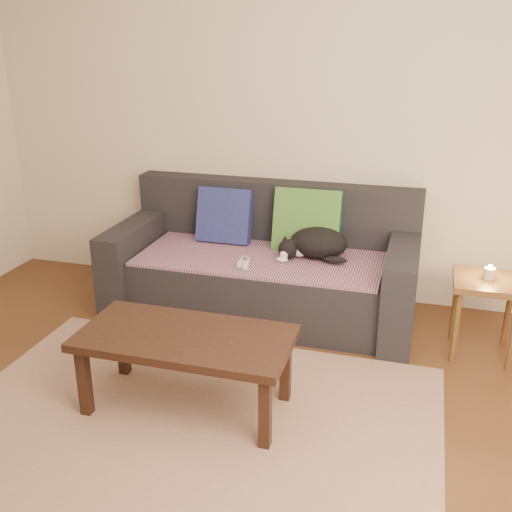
# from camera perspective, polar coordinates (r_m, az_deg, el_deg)

# --- Properties ---
(ground) EXTENTS (4.50, 4.50, 0.00)m
(ground) POSITION_cam_1_polar(r_m,az_deg,el_deg) (3.08, -7.43, -17.24)
(ground) COLOR brown
(ground) RESTS_ON ground
(back_wall) EXTENTS (4.50, 0.04, 2.60)m
(back_wall) POSITION_cam_1_polar(r_m,az_deg,el_deg) (4.38, 2.34, 12.88)
(back_wall) COLOR beige
(back_wall) RESTS_ON ground
(sofa) EXTENTS (2.10, 0.94, 0.87)m
(sofa) POSITION_cam_1_polar(r_m,az_deg,el_deg) (4.23, 0.75, -1.30)
(sofa) COLOR #232328
(sofa) RESTS_ON ground
(throw_blanket) EXTENTS (1.66, 0.74, 0.02)m
(throw_blanket) POSITION_cam_1_polar(r_m,az_deg,el_deg) (4.10, 0.41, -0.19)
(throw_blanket) COLOR #3D2545
(throw_blanket) RESTS_ON sofa
(cushion_navy) EXTENTS (0.40, 0.20, 0.41)m
(cushion_navy) POSITION_cam_1_polar(r_m,az_deg,el_deg) (4.37, -3.02, 3.87)
(cushion_navy) COLOR #11204A
(cushion_navy) RESTS_ON throw_blanket
(cushion_green) EXTENTS (0.47, 0.23, 0.48)m
(cushion_green) POSITION_cam_1_polar(r_m,az_deg,el_deg) (4.22, 4.90, 3.20)
(cushion_green) COLOR #0B473A
(cushion_green) RESTS_ON throw_blanket
(cat) EXTENTS (0.48, 0.35, 0.21)m
(cat) POSITION_cam_1_polar(r_m,az_deg,el_deg) (4.07, 5.72, 1.18)
(cat) COLOR black
(cat) RESTS_ON throw_blanket
(wii_remote_a) EXTENTS (0.06, 0.15, 0.03)m
(wii_remote_a) POSITION_cam_1_polar(r_m,az_deg,el_deg) (3.94, -0.93, -0.70)
(wii_remote_a) COLOR white
(wii_remote_a) RESTS_ON throw_blanket
(wii_remote_b) EXTENTS (0.05, 0.15, 0.03)m
(wii_remote_b) POSITION_cam_1_polar(r_m,az_deg,el_deg) (3.97, -1.33, -0.54)
(wii_remote_b) COLOR white
(wii_remote_b) RESTS_ON throw_blanket
(side_table) EXTENTS (0.40, 0.40, 0.50)m
(side_table) POSITION_cam_1_polar(r_m,az_deg,el_deg) (3.87, 21.11, -3.26)
(side_table) COLOR brown
(side_table) RESTS_ON ground
(candle) EXTENTS (0.06, 0.06, 0.09)m
(candle) POSITION_cam_1_polar(r_m,az_deg,el_deg) (3.82, 21.35, -1.54)
(candle) COLOR beige
(candle) RESTS_ON side_table
(rug) EXTENTS (2.50, 1.80, 0.01)m
(rug) POSITION_cam_1_polar(r_m,az_deg,el_deg) (3.19, -6.34, -15.60)
(rug) COLOR tan
(rug) RESTS_ON ground
(coffee_table) EXTENTS (1.09, 0.55, 0.44)m
(coffee_table) POSITION_cam_1_polar(r_m,az_deg,el_deg) (3.12, -6.73, -8.31)
(coffee_table) COLOR #321C13
(coffee_table) RESTS_ON rug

